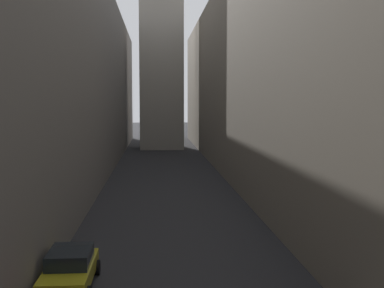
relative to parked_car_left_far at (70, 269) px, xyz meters
The scene contains 4 objects.
ground_plane 24.39m from the parked_car_left_far, 79.60° to the left, with size 264.00×264.00×0.00m, color #232326.
building_block_left 28.48m from the parked_car_left_far, 106.63° to the left, with size 13.32×108.00×19.00m, color slate.
building_block_right 31.94m from the parked_car_left_far, 57.91° to the left, with size 12.78×108.00×19.46m, color #756B5B.
parked_car_left_far is the anchor object (origin of this frame).
Camera 1 is at (-1.05, 4.92, 7.28)m, focal length 46.26 mm.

